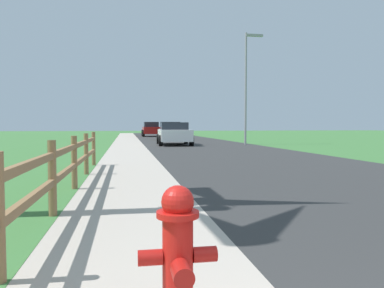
# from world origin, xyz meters

# --- Properties ---
(ground_plane) EXTENTS (120.00, 120.00, 0.00)m
(ground_plane) POSITION_xyz_m (0.00, 25.00, 0.00)
(ground_plane) COLOR #3D7438
(road_asphalt) EXTENTS (7.00, 66.00, 0.01)m
(road_asphalt) POSITION_xyz_m (3.50, 27.00, 0.00)
(road_asphalt) COLOR #313131
(road_asphalt) RESTS_ON ground
(curb_concrete) EXTENTS (6.00, 66.00, 0.01)m
(curb_concrete) POSITION_xyz_m (-3.00, 27.00, 0.00)
(curb_concrete) COLOR #B5A89A
(curb_concrete) RESTS_ON ground
(grass_verge) EXTENTS (5.00, 66.00, 0.00)m
(grass_verge) POSITION_xyz_m (-4.50, 27.00, 0.01)
(grass_verge) COLOR #3D7438
(grass_verge) RESTS_ON ground
(fire_hydrant) EXTENTS (0.47, 0.40, 0.87)m
(fire_hydrant) POSITION_xyz_m (-0.80, 1.75, 0.45)
(fire_hydrant) COLOR red
(fire_hydrant) RESTS_ON ground
(rail_fence) EXTENTS (0.11, 11.09, 1.03)m
(rail_fence) POSITION_xyz_m (-2.08, 5.95, 0.60)
(rail_fence) COLOR olive
(rail_fence) RESTS_ON ground
(parked_suv_white) EXTENTS (2.21, 4.76, 1.41)m
(parked_suv_white) POSITION_xyz_m (1.91, 23.27, 0.72)
(parked_suv_white) COLOR white
(parked_suv_white) RESTS_ON ground
(parked_car_beige) EXTENTS (2.30, 5.11, 1.52)m
(parked_car_beige) POSITION_xyz_m (2.63, 31.70, 0.78)
(parked_car_beige) COLOR #C6B793
(parked_car_beige) RESTS_ON ground
(parked_car_red) EXTENTS (1.98, 4.27, 1.61)m
(parked_car_red) POSITION_xyz_m (1.66, 41.52, 0.83)
(parked_car_red) COLOR maroon
(parked_car_red) RESTS_ON ground
(street_lamp) EXTENTS (1.17, 0.20, 7.09)m
(street_lamp) POSITION_xyz_m (6.54, 22.70, 4.16)
(street_lamp) COLOR gray
(street_lamp) RESTS_ON ground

